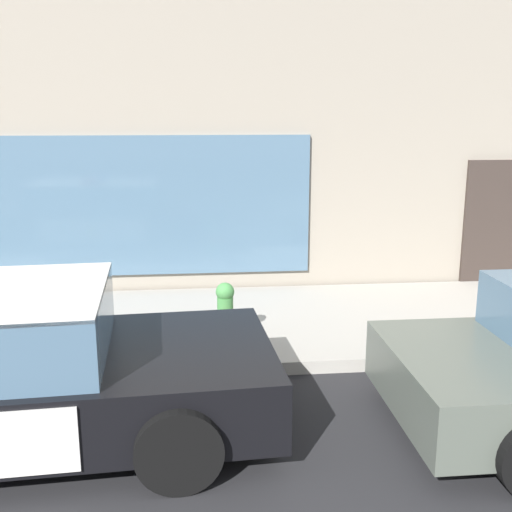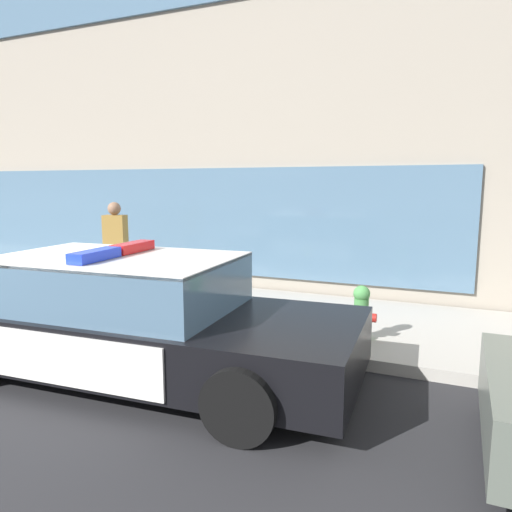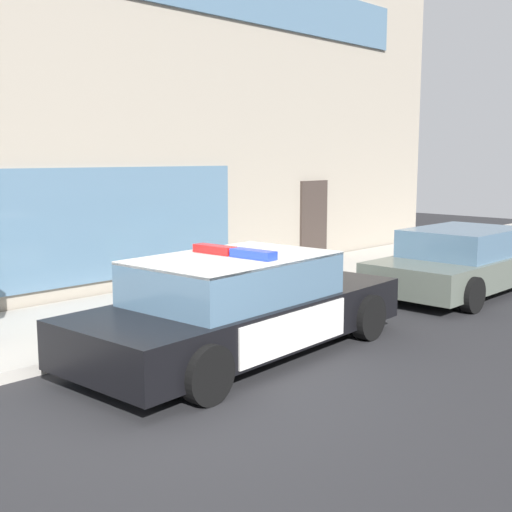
% 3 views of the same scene
% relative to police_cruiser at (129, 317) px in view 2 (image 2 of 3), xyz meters
% --- Properties ---
extents(sidewalk, '(48.00, 3.02, 0.15)m').
position_rel_police_cruiser_xyz_m(sidewalk, '(-1.73, 2.66, -0.61)').
color(sidewalk, '#B2ADA3').
rests_on(sidewalk, ground).
extents(storefront_building, '(25.15, 10.85, 8.51)m').
position_rel_police_cruiser_xyz_m(storefront_building, '(-0.82, 9.60, 3.57)').
color(storefront_building, gray).
rests_on(storefront_building, ground).
extents(police_cruiser, '(5.25, 2.39, 1.49)m').
position_rel_police_cruiser_xyz_m(police_cruiser, '(0.00, 0.00, 0.00)').
color(police_cruiser, black).
rests_on(police_cruiser, ground).
extents(fire_hydrant, '(0.34, 0.39, 0.73)m').
position_rel_police_cruiser_xyz_m(fire_hydrant, '(2.31, 1.86, -0.18)').
color(fire_hydrant, '#4C994C').
rests_on(fire_hydrant, sidewalk).
extents(pedestrian_on_sidewalk, '(0.46, 0.36, 1.71)m').
position_rel_police_cruiser_xyz_m(pedestrian_on_sidewalk, '(-2.46, 2.76, 0.33)').
color(pedestrian_on_sidewalk, '#23232D').
rests_on(pedestrian_on_sidewalk, sidewalk).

